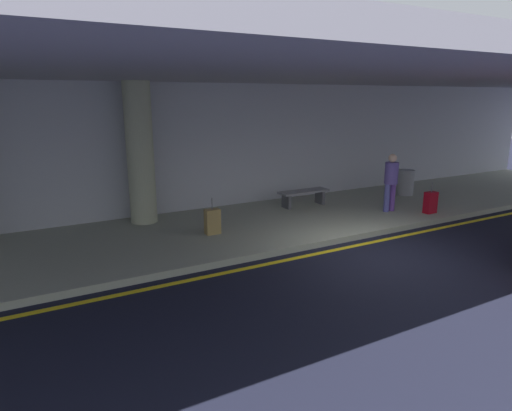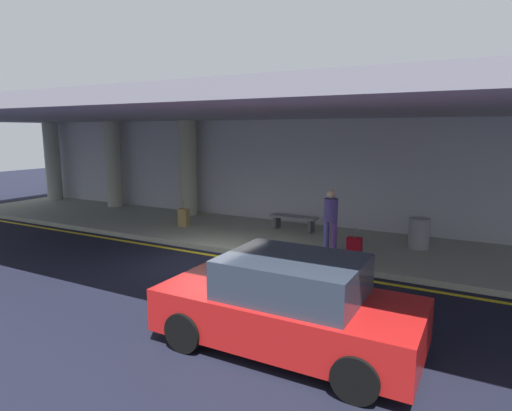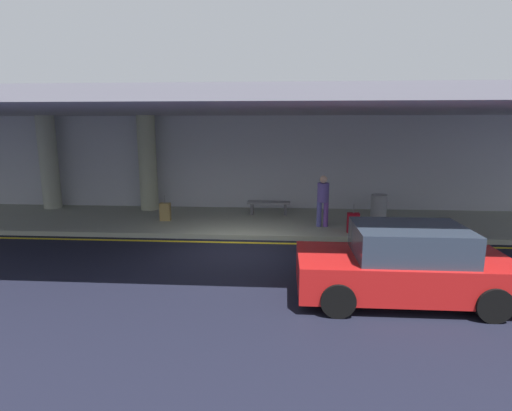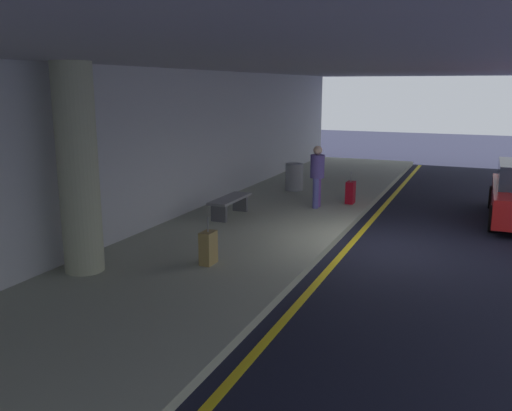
# 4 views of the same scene
# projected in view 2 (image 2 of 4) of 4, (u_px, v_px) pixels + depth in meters

# --- Properties ---
(ground_plane) EXTENTS (60.00, 60.00, 0.00)m
(ground_plane) POSITION_uv_depth(u_px,v_px,m) (206.00, 264.00, 11.17)
(ground_plane) COLOR black
(sidewalk) EXTENTS (26.00, 4.20, 0.15)m
(sidewalk) POSITION_uv_depth(u_px,v_px,m) (261.00, 236.00, 13.84)
(sidewalk) COLOR #9A9F8B
(sidewalk) RESTS_ON ground
(lane_stripe_yellow) EXTENTS (26.00, 0.14, 0.01)m
(lane_stripe_yellow) POSITION_uv_depth(u_px,v_px,m) (220.00, 257.00, 11.77)
(lane_stripe_yellow) COLOR yellow
(lane_stripe_yellow) RESTS_ON ground
(support_column_far_left) EXTENTS (0.69, 0.69, 3.65)m
(support_column_far_left) POSITION_uv_depth(u_px,v_px,m) (53.00, 161.00, 20.44)
(support_column_far_left) COLOR #9EA393
(support_column_far_left) RESTS_ON sidewalk
(support_column_left_mid) EXTENTS (0.69, 0.69, 3.65)m
(support_column_left_mid) POSITION_uv_depth(u_px,v_px,m) (114.00, 164.00, 18.57)
(support_column_left_mid) COLOR #A0A590
(support_column_left_mid) RESTS_ON sidewalk
(support_column_center) EXTENTS (0.69, 0.69, 3.65)m
(support_column_center) POSITION_uv_depth(u_px,v_px,m) (188.00, 168.00, 16.70)
(support_column_center) COLOR #A0A486
(support_column_center) RESTS_ON sidewalk
(ceiling_overhang) EXTENTS (28.00, 13.20, 0.30)m
(ceiling_overhang) POSITION_uv_depth(u_px,v_px,m) (254.00, 112.00, 12.74)
(ceiling_overhang) COLOR #938F9C
(ceiling_overhang) RESTS_ON support_column_far_left
(terminal_back_wall) EXTENTS (26.00, 0.30, 3.80)m
(terminal_back_wall) POSITION_uv_depth(u_px,v_px,m) (290.00, 173.00, 15.48)
(terminal_back_wall) COLOR #AEB1BA
(terminal_back_wall) RESTS_ON ground
(car_red) EXTENTS (4.10, 1.92, 1.50)m
(car_red) POSITION_uv_depth(u_px,v_px,m) (288.00, 305.00, 6.72)
(car_red) COLOR red
(car_red) RESTS_ON ground
(traveler_with_luggage) EXTENTS (0.38, 0.38, 1.68)m
(traveler_with_luggage) POSITION_uv_depth(u_px,v_px,m) (331.00, 216.00, 11.74)
(traveler_with_luggage) COLOR #5353A3
(traveler_with_luggage) RESTS_ON sidewalk
(suitcase_upright_primary) EXTENTS (0.36, 0.22, 0.90)m
(suitcase_upright_primary) POSITION_uv_depth(u_px,v_px,m) (354.00, 249.00, 10.81)
(suitcase_upright_primary) COLOR maroon
(suitcase_upright_primary) RESTS_ON sidewalk
(suitcase_upright_secondary) EXTENTS (0.36, 0.22, 0.90)m
(suitcase_upright_secondary) POSITION_uv_depth(u_px,v_px,m) (184.00, 218.00, 14.78)
(suitcase_upright_secondary) COLOR olive
(suitcase_upright_secondary) RESTS_ON sidewalk
(bench_metal) EXTENTS (1.60, 0.50, 0.48)m
(bench_metal) POSITION_uv_depth(u_px,v_px,m) (294.00, 220.00, 14.20)
(bench_metal) COLOR slate
(bench_metal) RESTS_ON sidewalk
(trash_bin_steel) EXTENTS (0.56, 0.56, 0.85)m
(trash_bin_steel) POSITION_uv_depth(u_px,v_px,m) (419.00, 233.00, 12.03)
(trash_bin_steel) COLOR gray
(trash_bin_steel) RESTS_ON sidewalk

